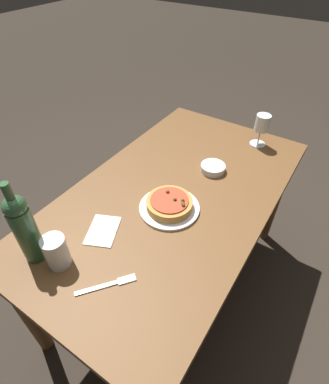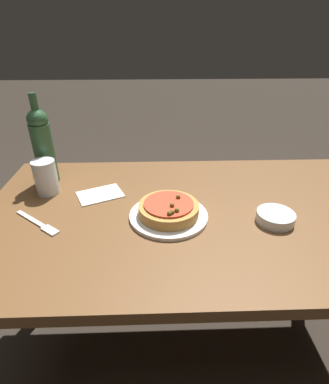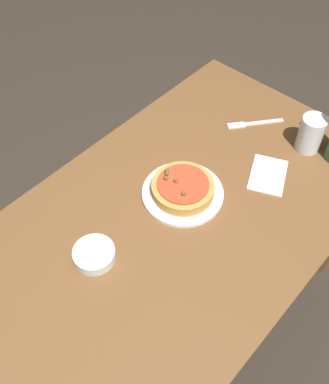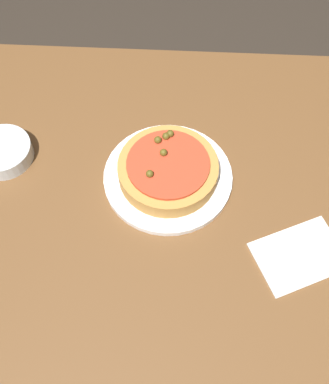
{
  "view_description": "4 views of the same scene",
  "coord_description": "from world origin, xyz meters",
  "px_view_note": "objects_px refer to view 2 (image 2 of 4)",
  "views": [
    {
      "loc": [
        -0.81,
        -0.49,
        1.56
      ],
      "look_at": [
        -0.12,
        -0.03,
        0.81
      ],
      "focal_mm": 28.0,
      "sensor_mm": 36.0,
      "label": 1
    },
    {
      "loc": [
        -0.13,
        -0.81,
        1.23
      ],
      "look_at": [
        -0.1,
        0.01,
        0.77
      ],
      "focal_mm": 28.0,
      "sensor_mm": 36.0,
      "label": 2
    },
    {
      "loc": [
        0.56,
        0.48,
        1.75
      ],
      "look_at": [
        -0.04,
        -0.06,
        0.75
      ],
      "focal_mm": 42.0,
      "sensor_mm": 36.0,
      "label": 3
    },
    {
      "loc": [
        -0.11,
        0.42,
        1.42
      ],
      "look_at": [
        -0.09,
        0.01,
        0.74
      ],
      "focal_mm": 42.0,
      "sensor_mm": 36.0,
      "label": 4
    }
  ],
  "objects_px": {
    "dining_table": "(195,232)",
    "wine_bottle": "(43,145)",
    "water_cup": "(46,177)",
    "pizza": "(169,209)",
    "dinner_plate": "(169,216)",
    "fork": "(39,224)",
    "side_bowl": "(275,217)"
  },
  "relations": [
    {
      "from": "water_cup",
      "to": "fork",
      "type": "distance_m",
      "value": 0.21
    },
    {
      "from": "fork",
      "to": "dinner_plate",
      "type": "bearing_deg",
      "value": 42.07
    },
    {
      "from": "pizza",
      "to": "side_bowl",
      "type": "distance_m",
      "value": 0.32
    },
    {
      "from": "wine_bottle",
      "to": "water_cup",
      "type": "relative_size",
      "value": 2.69
    },
    {
      "from": "dining_table",
      "to": "fork",
      "type": "xyz_separation_m",
      "value": [
        -0.48,
        -0.06,
        0.09
      ]
    },
    {
      "from": "dinner_plate",
      "to": "fork",
      "type": "distance_m",
      "value": 0.39
    },
    {
      "from": "pizza",
      "to": "fork",
      "type": "xyz_separation_m",
      "value": [
        -0.39,
        -0.02,
        -0.03
      ]
    },
    {
      "from": "dining_table",
      "to": "pizza",
      "type": "xyz_separation_m",
      "value": [
        -0.09,
        -0.04,
        0.12
      ]
    },
    {
      "from": "water_cup",
      "to": "wine_bottle",
      "type": "bearing_deg",
      "value": 103.9
    },
    {
      "from": "pizza",
      "to": "fork",
      "type": "distance_m",
      "value": 0.39
    },
    {
      "from": "dining_table",
      "to": "wine_bottle",
      "type": "bearing_deg",
      "value": 157.22
    },
    {
      "from": "pizza",
      "to": "side_bowl",
      "type": "height_order",
      "value": "pizza"
    },
    {
      "from": "dining_table",
      "to": "wine_bottle",
      "type": "relative_size",
      "value": 4.24
    },
    {
      "from": "dining_table",
      "to": "fork",
      "type": "bearing_deg",
      "value": -172.58
    },
    {
      "from": "wine_bottle",
      "to": "water_cup",
      "type": "xyz_separation_m",
      "value": [
        0.02,
        -0.09,
        -0.08
      ]
    },
    {
      "from": "dinner_plate",
      "to": "water_cup",
      "type": "relative_size",
      "value": 2.0
    },
    {
      "from": "water_cup",
      "to": "side_bowl",
      "type": "xyz_separation_m",
      "value": [
        0.74,
        -0.2,
        -0.04
      ]
    },
    {
      "from": "dining_table",
      "to": "pizza",
      "type": "distance_m",
      "value": 0.16
    },
    {
      "from": "wine_bottle",
      "to": "water_cup",
      "type": "distance_m",
      "value": 0.13
    },
    {
      "from": "dining_table",
      "to": "pizza",
      "type": "relative_size",
      "value": 7.47
    },
    {
      "from": "pizza",
      "to": "side_bowl",
      "type": "xyz_separation_m",
      "value": [
        0.32,
        -0.03,
        -0.02
      ]
    },
    {
      "from": "water_cup",
      "to": "fork",
      "type": "xyz_separation_m",
      "value": [
        0.03,
        -0.2,
        -0.06
      ]
    },
    {
      "from": "pizza",
      "to": "fork",
      "type": "bearing_deg",
      "value": -176.4
    },
    {
      "from": "dinner_plate",
      "to": "wine_bottle",
      "type": "relative_size",
      "value": 0.74
    },
    {
      "from": "dinner_plate",
      "to": "pizza",
      "type": "bearing_deg",
      "value": -66.96
    },
    {
      "from": "pizza",
      "to": "dinner_plate",
      "type": "bearing_deg",
      "value": 113.04
    },
    {
      "from": "dinner_plate",
      "to": "fork",
      "type": "height_order",
      "value": "dinner_plate"
    },
    {
      "from": "pizza",
      "to": "water_cup",
      "type": "distance_m",
      "value": 0.45
    },
    {
      "from": "wine_bottle",
      "to": "fork",
      "type": "relative_size",
      "value": 1.98
    },
    {
      "from": "dining_table",
      "to": "pizza",
      "type": "bearing_deg",
      "value": -157.47
    },
    {
      "from": "water_cup",
      "to": "side_bowl",
      "type": "relative_size",
      "value": 1.07
    },
    {
      "from": "fork",
      "to": "wine_bottle",
      "type": "bearing_deg",
      "value": 138.58
    }
  ]
}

